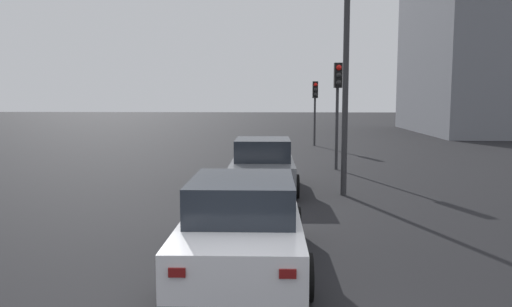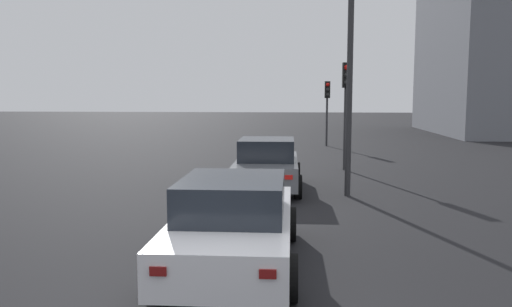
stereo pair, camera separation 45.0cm
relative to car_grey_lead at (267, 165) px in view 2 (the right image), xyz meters
The scene contains 6 objects.
car_grey_lead is the anchor object (origin of this frame).
car_white_second 6.62m from the car_grey_lead, behind, with size 4.58×2.05×1.45m.
traffic_light_near_left 5.31m from the car_grey_lead, 31.89° to the right, with size 0.32×0.30×3.90m.
traffic_light_near_right 13.52m from the car_grey_lead, 10.20° to the right, with size 0.32×0.29×3.50m.
street_lamp_kerbside 3.84m from the car_grey_lead, 107.00° to the right, with size 0.56×0.36×6.28m.
building_facade_left 28.45m from the car_grey_lead, 30.09° to the right, with size 14.55×6.30×13.24m, color slate.
Camera 2 is at (-5.65, -1.01, 2.70)m, focal length 35.35 mm.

